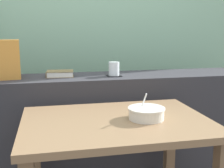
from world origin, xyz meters
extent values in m
cube|color=#84B293|center=(0.00, 1.28, 1.40)|extent=(4.80, 0.08, 2.80)
cube|color=#2D2D33|center=(0.00, 0.55, 0.41)|extent=(2.80, 0.39, 0.82)
cube|color=brown|center=(-0.42, 0.22, 0.33)|extent=(0.06, 0.06, 0.65)
cube|color=brown|center=(0.45, 0.22, 0.33)|extent=(0.06, 0.06, 0.65)
cube|color=#846647|center=(0.01, -0.07, 0.67)|extent=(0.97, 0.70, 0.03)
cube|color=black|center=(0.13, 0.51, 0.82)|extent=(0.10, 0.10, 0.00)
cylinder|color=white|center=(0.13, 0.51, 0.87)|extent=(0.08, 0.08, 0.10)
cylinder|color=#BC3D51|center=(0.13, 0.51, 0.86)|extent=(0.07, 0.07, 0.06)
cube|color=brown|center=(-0.24, 0.57, 0.82)|extent=(0.19, 0.15, 0.00)
cube|color=silver|center=(-0.24, 0.57, 0.84)|extent=(0.19, 0.14, 0.03)
cube|color=brown|center=(-0.24, 0.57, 0.86)|extent=(0.19, 0.15, 0.00)
cube|color=brown|center=(-0.34, 0.58, 0.84)|extent=(0.02, 0.13, 0.04)
cylinder|color=silver|center=(0.17, -0.10, 0.72)|extent=(0.18, 0.18, 0.06)
cylinder|color=silver|center=(0.17, -0.10, 0.74)|extent=(0.19, 0.19, 0.01)
cylinder|color=brown|center=(0.17, -0.10, 0.71)|extent=(0.16, 0.16, 0.04)
cylinder|color=silver|center=(0.16, -0.07, 0.77)|extent=(0.02, 0.12, 0.13)
ellipsoid|color=silver|center=(0.16, -0.05, 0.73)|extent=(0.03, 0.05, 0.01)
camera|label=1|loc=(-0.32, -1.51, 1.16)|focal=47.25mm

